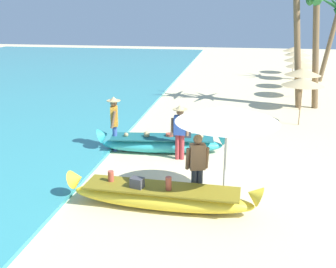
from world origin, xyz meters
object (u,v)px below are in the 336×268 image
at_px(person_tourist_customer, 197,164).
at_px(palm_tree_leaning_seaward, 317,3).
at_px(boat_yellow_foreground, 161,197).
at_px(person_vendor_hatted, 180,128).
at_px(patio_umbrella_large, 227,114).
at_px(boat_cyan_midground, 162,143).
at_px(person_vendor_assistant, 114,120).

height_order(person_tourist_customer, palm_tree_leaning_seaward, palm_tree_leaning_seaward).
height_order(boat_yellow_foreground, person_vendor_hatted, person_vendor_hatted).
distance_m(boat_yellow_foreground, palm_tree_leaning_seaward, 12.66).
height_order(boat_yellow_foreground, person_tourist_customer, person_tourist_customer).
distance_m(person_vendor_hatted, patio_umbrella_large, 3.33).
bearing_deg(person_vendor_hatted, boat_cyan_midground, 140.51).
distance_m(person_tourist_customer, patio_umbrella_large, 1.43).
bearing_deg(person_vendor_hatted, person_tourist_customer, -73.08).
height_order(boat_cyan_midground, patio_umbrella_large, patio_umbrella_large).
bearing_deg(person_tourist_customer, boat_cyan_midground, 114.53).
bearing_deg(boat_yellow_foreground, palm_tree_leaning_seaward, 65.89).
xyz_separation_m(boat_cyan_midground, person_tourist_customer, (1.44, -3.15, 0.63)).
relative_size(person_vendor_hatted, palm_tree_leaning_seaward, 0.30).
bearing_deg(person_vendor_assistant, person_tourist_customer, -45.66).
xyz_separation_m(boat_cyan_midground, palm_tree_leaning_seaward, (5.52, 7.11, 4.39)).
distance_m(person_vendor_hatted, palm_tree_leaning_seaward, 9.79).
bearing_deg(person_vendor_assistant, person_vendor_hatted, -11.21).
distance_m(boat_yellow_foreground, person_vendor_hatted, 3.27).
distance_m(person_tourist_customer, person_vendor_assistant, 4.27).
distance_m(boat_yellow_foreground, patio_umbrella_large, 2.42).
bearing_deg(person_tourist_customer, person_vendor_assistant, 134.34).
relative_size(boat_yellow_foreground, person_vendor_hatted, 2.68).
xyz_separation_m(person_tourist_customer, palm_tree_leaning_seaward, (4.08, 10.26, 3.75)).
xyz_separation_m(boat_yellow_foreground, person_vendor_hatted, (-0.03, 3.20, 0.70)).
xyz_separation_m(person_tourist_customer, person_vendor_assistant, (-2.99, 3.06, 0.11)).
relative_size(boat_yellow_foreground, patio_umbrella_large, 1.91).
distance_m(person_tourist_customer, palm_tree_leaning_seaward, 11.66).
bearing_deg(palm_tree_leaning_seaward, patio_umbrella_large, -108.32).
bearing_deg(boat_yellow_foreground, person_vendor_hatted, 90.56).
distance_m(boat_cyan_midground, person_vendor_assistant, 1.72).
relative_size(person_vendor_assistant, palm_tree_leaning_seaward, 0.31).
xyz_separation_m(boat_yellow_foreground, person_vendor_assistant, (-2.22, 3.63, 0.74)).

